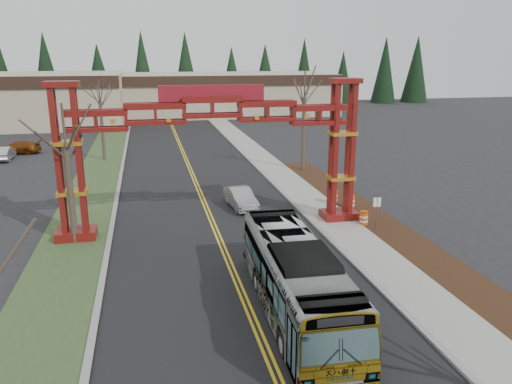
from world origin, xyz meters
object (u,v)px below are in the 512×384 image
object	(u,v)px
retail_building_east	(222,93)
parked_car_far_a	(4,153)
bare_tree_median_far	(100,102)
barrel_north	(333,198)
transit_bus	(296,279)
barrel_mid	(351,202)
bare_tree_right_far	(304,98)
bare_tree_median_mid	(66,147)
gateway_arch	(213,131)
silver_sedan	(241,198)
parked_car_mid_a	(17,147)
barrel_south	(364,219)
street_sign	(377,207)

from	to	relation	value
retail_building_east	parked_car_far_a	distance (m)	46.33
bare_tree_median_far	barrel_north	distance (m)	26.30
retail_building_east	barrel_north	xyz separation A→B (m)	(-1.19, -58.80, -2.97)
transit_bus	bare_tree_median_far	distance (m)	35.22
parked_car_far_a	barrel_mid	world-z (taller)	parked_car_far_a
barrel_north	barrel_mid	bearing A→B (deg)	-56.22
parked_car_far_a	bare_tree_right_far	size ratio (longest dim) A/B	0.47
transit_bus	bare_tree_median_far	size ratio (longest dim) A/B	1.39
bare_tree_median_mid	parked_car_far_a	bearing A→B (deg)	110.98
gateway_arch	barrel_north	size ratio (longest dim) A/B	16.75
gateway_arch	barrel_north	bearing A→B (deg)	19.71
silver_sedan	parked_car_mid_a	xyz separation A→B (m)	(-19.67, 24.26, 0.00)
retail_building_east	silver_sedan	xyz separation A→B (m)	(-7.64, -57.95, -2.83)
retail_building_east	silver_sedan	bearing A→B (deg)	-97.51
parked_car_mid_a	parked_car_far_a	xyz separation A→B (m)	(-0.53, -3.22, 0.01)
gateway_arch	barrel_south	size ratio (longest dim) A/B	19.18
silver_sedan	parked_car_far_a	world-z (taller)	parked_car_far_a
bare_tree_right_far	bare_tree_median_far	bearing A→B (deg)	154.15
parked_car_mid_a	bare_tree_median_far	distance (m)	12.01
transit_bus	bare_tree_median_mid	distance (m)	14.71
parked_car_mid_a	barrel_mid	bearing A→B (deg)	50.46
parked_car_mid_a	bare_tree_right_far	bearing A→B (deg)	67.16
parked_car_mid_a	retail_building_east	bearing A→B (deg)	145.77
gateway_arch	barrel_north	distance (m)	10.83
barrel_north	street_sign	bearing A→B (deg)	-83.70
bare_tree_median_mid	barrel_north	size ratio (longest dim) A/B	7.18
retail_building_east	barrel_south	world-z (taller)	retail_building_east
retail_building_east	bare_tree_median_far	world-z (taller)	bare_tree_median_far
gateway_arch	bare_tree_median_mid	distance (m)	8.04
retail_building_east	parked_car_mid_a	size ratio (longest dim) A/B	8.10
street_sign	barrel_mid	bearing A→B (deg)	87.38
bare_tree_right_far	barrel_south	xyz separation A→B (m)	(-0.94, -15.37, -6.10)
bare_tree_median_far	barrel_mid	xyz separation A→B (m)	(17.62, -20.73, -5.32)
retail_building_east	parked_car_mid_a	xyz separation A→B (m)	(-27.31, -33.69, -2.83)
silver_sedan	gateway_arch	bearing A→B (deg)	-126.85
gateway_arch	transit_bus	distance (m)	11.88
bare_tree_median_mid	barrel_north	xyz separation A→B (m)	(16.81, 3.79, -4.94)
silver_sedan	bare_tree_right_far	xyz separation A→B (m)	(7.64, 9.96, 5.89)
bare_tree_right_far	retail_building_east	bearing A→B (deg)	90.00
parked_car_far_a	bare_tree_median_far	bearing A→B (deg)	165.06
retail_building_east	transit_bus	size ratio (longest dim) A/B	3.46
silver_sedan	parked_car_far_a	xyz separation A→B (m)	(-20.20, 21.04, 0.01)
parked_car_mid_a	barrel_south	world-z (taller)	parked_car_mid_a
bare_tree_median_mid	barrel_south	xyz separation A→B (m)	(17.06, -0.78, -5.00)
parked_car_mid_a	bare_tree_median_mid	world-z (taller)	bare_tree_median_mid
bare_tree_median_far	bare_tree_right_far	xyz separation A→B (m)	(18.00, -8.72, 0.75)
retail_building_east	bare_tree_median_mid	distance (m)	65.16
barrel_mid	barrel_north	bearing A→B (deg)	123.78
gateway_arch	street_sign	world-z (taller)	gateway_arch
barrel_south	gateway_arch	bearing A→B (deg)	171.12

